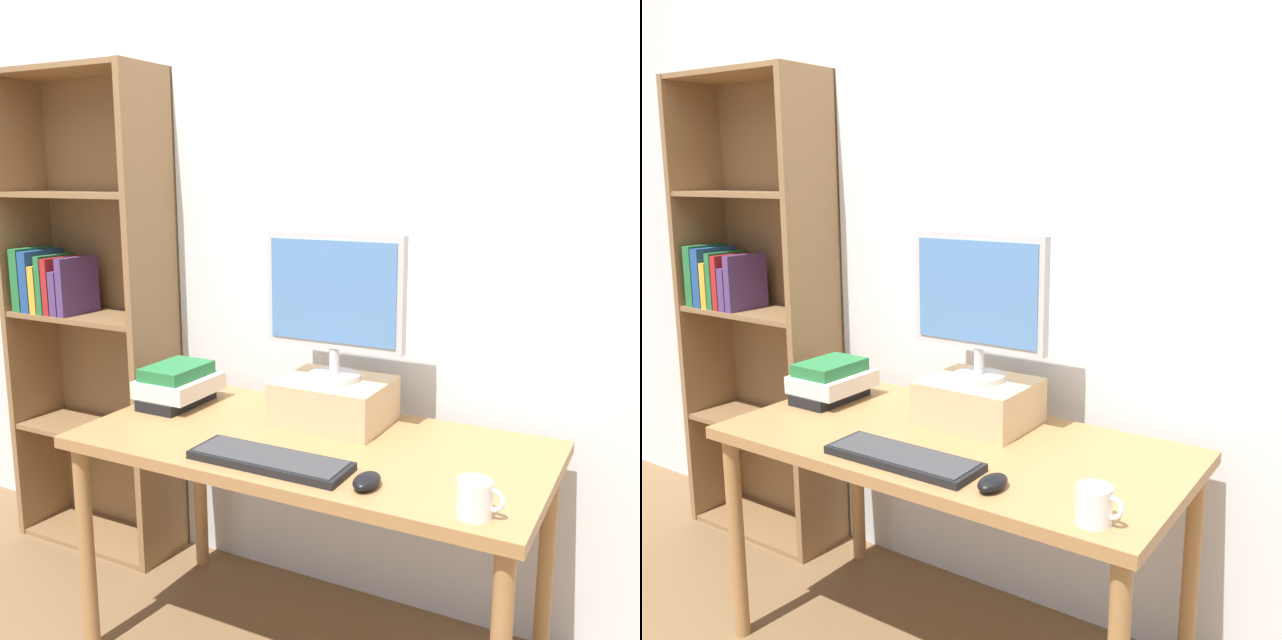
{
  "view_description": "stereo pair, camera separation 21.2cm",
  "coord_description": "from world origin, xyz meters",
  "views": [
    {
      "loc": [
        0.96,
        -1.78,
        1.51
      ],
      "look_at": [
        -0.01,
        0.06,
        1.09
      ],
      "focal_mm": 40.0,
      "sensor_mm": 36.0,
      "label": 1
    },
    {
      "loc": [
        1.14,
        -1.67,
        1.51
      ],
      "look_at": [
        -0.01,
        0.06,
        1.09
      ],
      "focal_mm": 40.0,
      "sensor_mm": 36.0,
      "label": 2
    }
  ],
  "objects": [
    {
      "name": "keyboard",
      "position": [
        -0.01,
        -0.22,
        0.75
      ],
      "size": [
        0.46,
        0.15,
        0.02
      ],
      "color": "black",
      "rests_on": "desk"
    },
    {
      "name": "riser_box",
      "position": [
        -0.01,
        0.16,
        0.81
      ],
      "size": [
        0.34,
        0.28,
        0.14
      ],
      "color": "tan",
      "rests_on": "desk"
    },
    {
      "name": "book_stack",
      "position": [
        -0.57,
        0.08,
        0.8
      ],
      "size": [
        0.21,
        0.27,
        0.14
      ],
      "color": "black",
      "rests_on": "desk"
    },
    {
      "name": "computer_mouse",
      "position": [
        0.28,
        -0.23,
        0.75
      ],
      "size": [
        0.06,
        0.1,
        0.04
      ],
      "color": "black",
      "rests_on": "desk"
    },
    {
      "name": "computer_monitor",
      "position": [
        -0.01,
        0.16,
        1.14
      ],
      "size": [
        0.46,
        0.17,
        0.46
      ],
      "color": "#B7B7BA",
      "rests_on": "riser_box"
    },
    {
      "name": "back_wall",
      "position": [
        0.0,
        0.44,
        1.3
      ],
      "size": [
        7.0,
        0.08,
        2.6
      ],
      "color": "silver",
      "rests_on": "ground_plane"
    },
    {
      "name": "coffee_mug",
      "position": [
        0.57,
        -0.26,
        0.78
      ],
      "size": [
        0.11,
        0.08,
        0.09
      ],
      "color": "white",
      "rests_on": "desk"
    },
    {
      "name": "desk",
      "position": [
        0.0,
        0.0,
        0.65
      ],
      "size": [
        1.4,
        0.69,
        0.73
      ],
      "color": "#9E7042",
      "rests_on": "ground_plane"
    },
    {
      "name": "bookshelf_unit",
      "position": [
        -1.17,
        0.29,
        0.97
      ],
      "size": [
        0.7,
        0.28,
        1.9
      ],
      "color": "olive",
      "rests_on": "ground_plane"
    }
  ]
}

